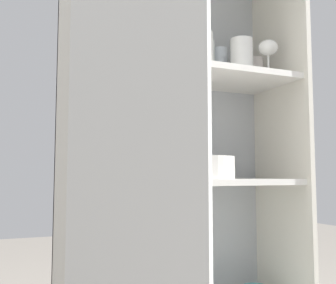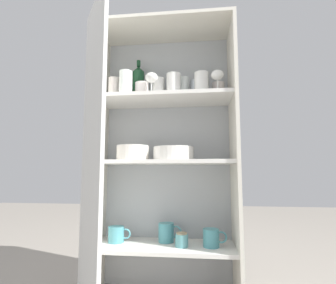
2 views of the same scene
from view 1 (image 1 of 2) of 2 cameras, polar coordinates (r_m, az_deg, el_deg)
name	(u,v)px [view 1 (image 1 of 2)]	position (r m, az deg, el deg)	size (l,w,h in m)	color
cupboard_back_panel	(167,174)	(1.41, -0.15, -4.60)	(0.78, 0.02, 1.47)	#B2B7BC
cupboard_side_left	(64,173)	(1.16, -14.86, -4.34)	(0.02, 0.32, 1.47)	silver
cupboard_side_right	(281,174)	(1.47, 16.06, -4.42)	(0.02, 0.32, 1.47)	silver
shelf_board_middle	(185,182)	(1.27, 2.49, -5.82)	(0.74, 0.29, 0.02)	white
shelf_board_upper	(185,74)	(1.31, 2.43, 9.78)	(0.74, 0.29, 0.02)	white
cupboard_door	(131,172)	(0.87, -5.34, -4.32)	(0.23, 0.33, 1.47)	silver
tumbler_glass_0	(172,54)	(1.34, 0.64, 12.67)	(0.07, 0.07, 0.12)	white
tumbler_glass_1	(130,36)	(1.21, -5.61, 15.09)	(0.07, 0.07, 0.14)	white
tumbler_glass_2	(242,58)	(1.42, 10.63, 11.90)	(0.08, 0.08, 0.13)	white
tumbler_glass_3	(206,60)	(1.42, 5.51, 11.80)	(0.06, 0.06, 0.13)	white
tumbler_glass_4	(148,53)	(1.28, -2.89, 12.79)	(0.08, 0.08, 0.09)	silver
tumbler_glass_5	(95,41)	(1.25, -10.48, 14.22)	(0.07, 0.07, 0.13)	silver
tumbler_glass_6	(254,71)	(1.52, 12.34, 10.05)	(0.07, 0.07, 0.09)	silver
tumbler_glass_7	(201,53)	(1.35, 4.85, 12.81)	(0.08, 0.08, 0.13)	white
tumbler_glass_8	(220,65)	(1.48, 7.53, 10.99)	(0.06, 0.06, 0.12)	white
wine_glass_0	(177,36)	(1.26, 1.25, 15.16)	(0.07, 0.07, 0.12)	white
wine_glass_1	(268,50)	(1.45, 14.32, 12.81)	(0.07, 0.07, 0.13)	white
wine_bottle	(130,38)	(1.36, -5.53, 14.80)	(0.07, 0.07, 0.26)	#194728
plate_stack_white	(201,168)	(1.29, 4.82, -3.74)	(0.22, 0.22, 0.07)	white
mixing_bowl_large	(138,165)	(1.18, -4.34, -3.29)	(0.18, 0.18, 0.08)	silver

